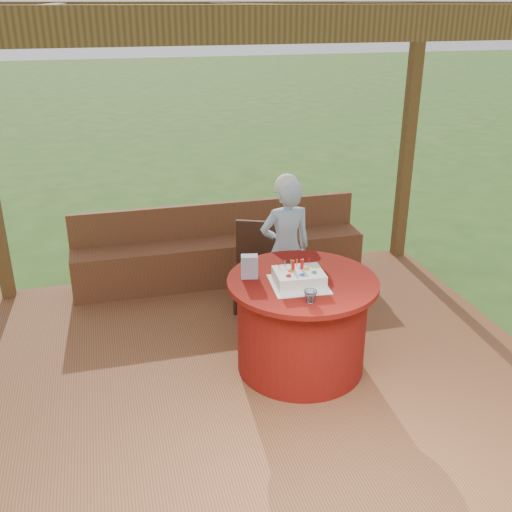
# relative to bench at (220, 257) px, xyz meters

# --- Properties ---
(ground) EXTENTS (60.00, 60.00, 0.00)m
(ground) POSITION_rel_bench_xyz_m (0.00, -1.72, -0.38)
(ground) COLOR #2E541C
(ground) RESTS_ON ground
(deck) EXTENTS (4.50, 4.00, 0.12)m
(deck) POSITION_rel_bench_xyz_m (0.00, -1.72, -0.32)
(deck) COLOR brown
(deck) RESTS_ON ground
(pergola) EXTENTS (4.50, 4.00, 2.72)m
(pergola) POSITION_rel_bench_xyz_m (0.00, -1.72, 2.02)
(pergola) COLOR brown
(pergola) RESTS_ON deck
(bench) EXTENTS (3.00, 0.42, 0.80)m
(bench) POSITION_rel_bench_xyz_m (0.00, 0.00, 0.00)
(bench) COLOR brown
(bench) RESTS_ON deck
(table) EXTENTS (1.16, 1.16, 0.77)m
(table) POSITION_rel_bench_xyz_m (0.29, -1.76, 0.13)
(table) COLOR maroon
(table) RESTS_ON deck
(chair) EXTENTS (0.50, 0.50, 0.83)m
(chair) POSITION_rel_bench_xyz_m (0.20, -0.64, 0.18)
(chair) COLOR #361D11
(chair) RESTS_ON deck
(elderly_woman) EXTENTS (0.49, 0.34, 1.36)m
(elderly_woman) POSITION_rel_bench_xyz_m (0.43, -0.88, 0.42)
(elderly_woman) COLOR #8DB8D2
(elderly_woman) RESTS_ON deck
(birthday_cake) EXTENTS (0.44, 0.44, 0.18)m
(birthday_cake) POSITION_rel_bench_xyz_m (0.23, -1.84, 0.57)
(birthday_cake) COLOR white
(birthday_cake) RESTS_ON table
(gift_bag) EXTENTS (0.14, 0.10, 0.18)m
(gift_bag) POSITION_rel_bench_xyz_m (-0.09, -1.62, 0.60)
(gift_bag) COLOR #D288B6
(gift_bag) RESTS_ON table
(drinking_glass) EXTENTS (0.10, 0.10, 0.09)m
(drinking_glass) POSITION_rel_bench_xyz_m (0.22, -2.12, 0.55)
(drinking_glass) COLOR white
(drinking_glass) RESTS_ON table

